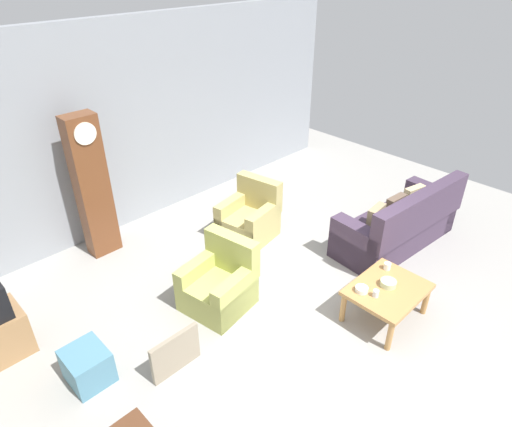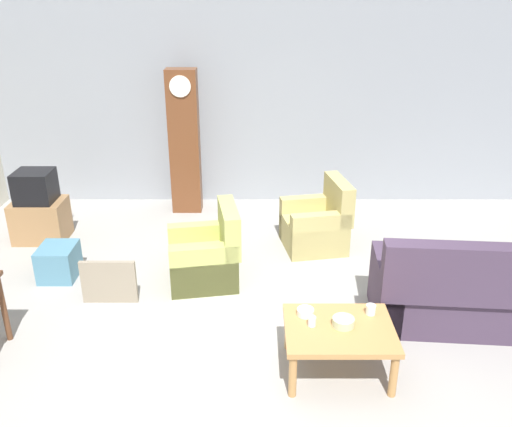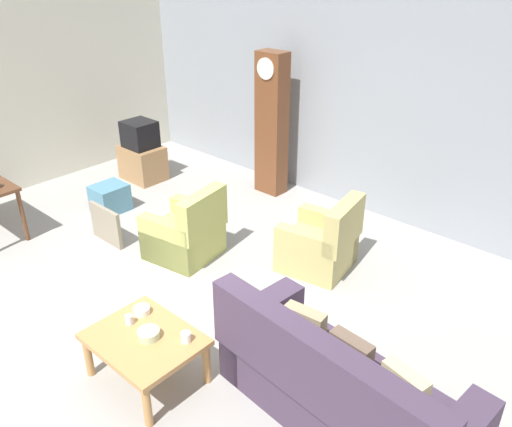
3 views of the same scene
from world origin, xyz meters
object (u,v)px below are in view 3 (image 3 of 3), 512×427
cup_white_porcelain (186,337)px  bowl_shallow_green (149,334)px  framed_picture_leaning (106,225)px  tv_crt (140,134)px  cup_blue_rimmed (129,320)px  armchair_olive_near (186,234)px  armchair_olive_far (321,245)px  tv_stand_cabinet (143,163)px  storage_box_blue (110,198)px  bowl_white_stacked (142,310)px  coffee_table_wood (145,343)px  couch_floral (338,389)px  grandfather_clock (272,125)px

cup_white_porcelain → bowl_shallow_green: 0.33m
framed_picture_leaning → bowl_shallow_green: bowl_shallow_green is taller
tv_crt → cup_blue_rimmed: 4.37m
armchair_olive_near → armchair_olive_far: (1.38, 0.89, 0.00)m
tv_stand_cabinet → storage_box_blue: 1.19m
tv_crt → bowl_white_stacked: tv_crt is taller
framed_picture_leaning → bowl_shallow_green: 2.63m
coffee_table_wood → bowl_shallow_green: bearing=36.9°
tv_stand_cabinet → storage_box_blue: (0.58, -1.04, -0.08)m
cup_blue_rimmed → armchair_olive_far: bearing=82.7°
armchair_olive_near → armchair_olive_far: size_ratio=1.00×
armchair_olive_near → storage_box_blue: armchair_olive_near is taller
couch_floral → coffee_table_wood: couch_floral is taller
storage_box_blue → cup_blue_rimmed: 3.31m
coffee_table_wood → framed_picture_leaning: 2.60m
framed_picture_leaning → coffee_table_wood: bearing=-26.1°
armchair_olive_near → framed_picture_leaning: armchair_olive_near is taller
armchair_olive_near → grandfather_clock: (-0.48, 2.16, 0.77)m
couch_floral → grandfather_clock: (-3.32, 3.06, 0.72)m
tv_stand_cabinet → bowl_shallow_green: size_ratio=3.51×
cup_blue_rimmed → couch_floral: bearing=21.4°
armchair_olive_far → cup_blue_rimmed: bearing=-97.3°
armchair_olive_near → cup_blue_rimmed: bearing=-56.2°
tv_crt → bowl_white_stacked: (3.37, -2.54, -0.27)m
coffee_table_wood → bowl_shallow_green: size_ratio=4.95×
storage_box_blue → tv_crt: bearing=119.3°
armchair_olive_near → cup_blue_rimmed: 1.93m
couch_floral → cup_white_porcelain: 1.33m
tv_crt → bowl_shallow_green: size_ratio=2.47×
armchair_olive_near → armchair_olive_far: bearing=32.8°
coffee_table_wood → storage_box_blue: coffee_table_wood is taller
armchair_olive_far → grandfather_clock: 2.39m
cup_blue_rimmed → bowl_white_stacked: bearing=104.1°
storage_box_blue → bowl_white_stacked: bearing=-28.4°
tv_stand_cabinet → bowl_shallow_green: tv_stand_cabinet is taller
bowl_shallow_green → coffee_table_wood: bearing=-143.1°
storage_box_blue → bowl_white_stacked: (2.79, -1.51, 0.30)m
armchair_olive_near → cup_blue_rimmed: size_ratio=10.30×
framed_picture_leaning → armchair_olive_near: bearing=24.7°
cup_white_porcelain → bowl_white_stacked: 0.59m
coffee_table_wood → bowl_shallow_green: (0.03, 0.03, 0.10)m
tv_stand_cabinet → bowl_shallow_green: (3.69, -2.71, 0.22)m
cup_blue_rimmed → bowl_white_stacked: cup_blue_rimmed is taller
couch_floral → tv_stand_cabinet: 5.56m
couch_floral → armchair_olive_near: bearing=162.5°
cup_blue_rimmed → storage_box_blue: bearing=149.4°
coffee_table_wood → cup_white_porcelain: bearing=33.7°
tv_crt → storage_box_blue: 1.32m
armchair_olive_near → storage_box_blue: bearing=177.3°
armchair_olive_near → bowl_white_stacked: size_ratio=6.03×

